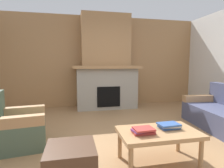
{
  "coord_description": "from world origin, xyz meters",
  "views": [
    {
      "loc": [
        -0.94,
        -2.61,
        1.26
      ],
      "look_at": [
        -0.17,
        1.02,
        0.86
      ],
      "focal_mm": 29.17,
      "sensor_mm": 36.0,
      "label": 1
    }
  ],
  "objects_px": {
    "armchair": "(16,128)",
    "coffee_table": "(158,135)",
    "fireplace": "(106,68)",
    "ottoman": "(71,164)"
  },
  "relations": [
    {
      "from": "armchair",
      "to": "coffee_table",
      "type": "bearing_deg",
      "value": -25.24
    },
    {
      "from": "fireplace",
      "to": "ottoman",
      "type": "distance_m",
      "value": 3.61
    },
    {
      "from": "armchair",
      "to": "coffee_table",
      "type": "distance_m",
      "value": 2.12
    },
    {
      "from": "armchair",
      "to": "ottoman",
      "type": "relative_size",
      "value": 1.66
    },
    {
      "from": "armchair",
      "to": "coffee_table",
      "type": "relative_size",
      "value": 0.86
    },
    {
      "from": "fireplace",
      "to": "coffee_table",
      "type": "xyz_separation_m",
      "value": [
        0.09,
        -3.19,
        -0.79
      ]
    },
    {
      "from": "fireplace",
      "to": "coffee_table",
      "type": "bearing_deg",
      "value": -88.29
    },
    {
      "from": "armchair",
      "to": "fireplace",
      "type": "bearing_deg",
      "value": 51.31
    },
    {
      "from": "fireplace",
      "to": "coffee_table",
      "type": "height_order",
      "value": "fireplace"
    },
    {
      "from": "armchair",
      "to": "coffee_table",
      "type": "xyz_separation_m",
      "value": [
        1.92,
        -0.91,
        0.08
      ]
    }
  ]
}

